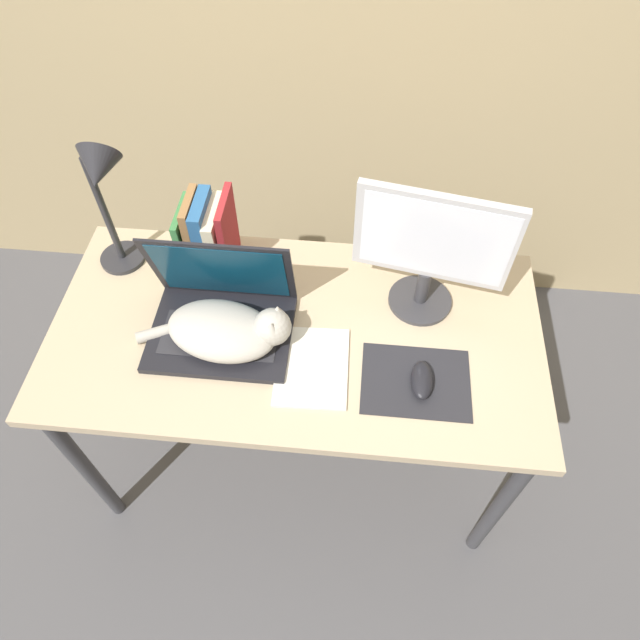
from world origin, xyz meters
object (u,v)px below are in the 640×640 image
at_px(desk_lamp, 103,190).
at_px(notepad, 312,367).
at_px(cat, 228,330).
at_px(book_row, 208,234).
at_px(external_monitor, 431,248).
at_px(laptop, 221,315).
at_px(computer_mouse, 422,380).

relative_size(desk_lamp, notepad, 1.76).
bearing_deg(cat, book_row, 110.44).
relative_size(external_monitor, book_row, 1.66).
height_order(laptop, desk_lamp, desk_lamp).
distance_m(cat, notepad, 0.24).
relative_size(cat, book_row, 1.76).
bearing_deg(laptop, book_row, 108.30).
distance_m(cat, book_row, 0.31).
bearing_deg(cat, desk_lamp, 145.08).
relative_size(cat, external_monitor, 1.06).
distance_m(desk_lamp, notepad, 0.70).
bearing_deg(notepad, computer_mouse, -4.61).
bearing_deg(notepad, book_row, 133.78).
bearing_deg(notepad, laptop, 156.84).
bearing_deg(computer_mouse, desk_lamp, 159.37).
relative_size(laptop, external_monitor, 0.95).
height_order(laptop, book_row, laptop).
height_order(book_row, desk_lamp, desk_lamp).
bearing_deg(laptop, computer_mouse, -13.79).
bearing_deg(computer_mouse, laptop, 166.21).
distance_m(laptop, external_monitor, 0.57).
height_order(laptop, cat, laptop).
distance_m(laptop, cat, 0.06).
bearing_deg(computer_mouse, book_row, 148.93).
xyz_separation_m(external_monitor, notepad, (-0.28, -0.25, -0.21)).
bearing_deg(desk_lamp, computer_mouse, -20.63).
relative_size(computer_mouse, notepad, 0.45).
xyz_separation_m(cat, desk_lamp, (-0.34, 0.24, 0.24)).
height_order(book_row, notepad, book_row).
xyz_separation_m(laptop, notepad, (0.25, -0.11, -0.05)).
xyz_separation_m(laptop, external_monitor, (0.53, 0.14, 0.16)).
distance_m(external_monitor, notepad, 0.43).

